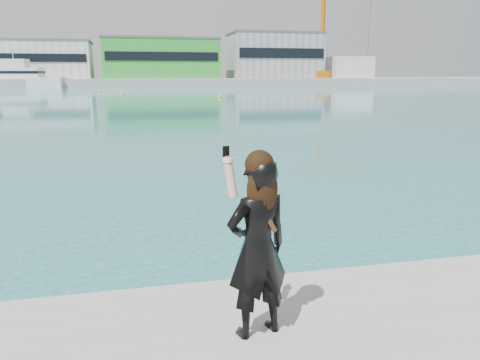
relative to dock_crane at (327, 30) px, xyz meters
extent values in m
cube|color=#9E9E99|center=(-53.20, 8.00, -14.07)|extent=(320.00, 40.00, 2.00)
cube|color=silver|center=(-75.20, 6.00, -8.57)|extent=(24.00, 15.00, 9.00)
cube|color=black|center=(-75.20, -1.60, -8.12)|extent=(22.80, 0.20, 1.98)
cube|color=#59595B|center=(-75.20, 6.00, -3.82)|extent=(24.48, 15.30, 0.50)
cube|color=green|center=(-45.20, 6.00, -8.07)|extent=(30.00, 16.00, 10.00)
cube|color=black|center=(-45.20, -2.10, -7.57)|extent=(28.50, 0.20, 2.20)
cube|color=#59595B|center=(-45.20, 6.00, -2.82)|extent=(30.60, 16.32, 0.50)
cube|color=gray|center=(-13.20, 6.00, -7.07)|extent=(25.00, 15.00, 12.00)
cube|color=black|center=(-13.20, -1.60, -6.47)|extent=(23.75, 0.20, 2.64)
cube|color=#59595B|center=(-13.20, 6.00, -0.82)|extent=(25.50, 15.30, 0.50)
cube|color=silver|center=(8.80, 4.00, -10.07)|extent=(12.00, 10.00, 6.00)
cube|color=orange|center=(-1.20, 0.00, -12.07)|extent=(4.00, 4.00, 2.00)
cylinder|color=orange|center=(-1.20, 0.00, -0.07)|extent=(1.20, 1.20, 22.00)
cylinder|color=black|center=(12.80, 0.00, 1.93)|extent=(0.10, 0.10, 16.00)
cylinder|color=silver|center=(-31.20, -1.00, -9.07)|extent=(0.16, 0.16, 8.00)
cube|color=red|center=(-30.60, -1.00, -5.67)|extent=(1.20, 0.04, 0.80)
cube|color=silver|center=(-77.02, -9.29, -13.86)|extent=(18.65, 8.41, 2.40)
cube|color=silver|center=(-78.00, -9.09, -11.56)|extent=(10.64, 6.07, 2.20)
cube|color=silver|center=(-78.99, -8.90, -9.56)|extent=(6.55, 4.51, 1.80)
cube|color=black|center=(-78.00, -9.09, -11.56)|extent=(10.86, 6.21, 0.60)
cylinder|color=silver|center=(-78.99, -8.90, -7.66)|extent=(0.16, 0.16, 2.00)
sphere|color=#FBF00D|center=(-54.75, -49.70, -15.07)|extent=(0.50, 0.50, 0.50)
sphere|color=#FBF00D|center=(-58.96, -37.50, -15.07)|extent=(0.50, 0.50, 0.50)
sphere|color=#FBF00D|center=(-41.88, -62.94, -15.07)|extent=(0.50, 0.50, 0.50)
imported|color=black|center=(-52.55, -122.20, -13.44)|extent=(0.68, 0.54, 1.65)
sphere|color=black|center=(-52.55, -122.21, -12.67)|extent=(0.25, 0.25, 0.25)
ellipsoid|color=black|center=(-52.53, -122.26, -12.88)|extent=(0.28, 0.14, 0.44)
cylinder|color=tan|center=(-52.79, -122.16, -12.78)|extent=(0.12, 0.21, 0.36)
cylinder|color=white|center=(-52.80, -122.12, -12.63)|extent=(0.10, 0.10, 0.03)
cube|color=black|center=(-52.81, -122.08, -12.58)|extent=(0.06, 0.03, 0.12)
cube|color=#4C2D14|center=(-52.50, -122.27, -13.11)|extent=(0.23, 0.08, 0.34)
camera|label=1|loc=(-53.59, -125.99, -11.91)|focal=35.00mm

